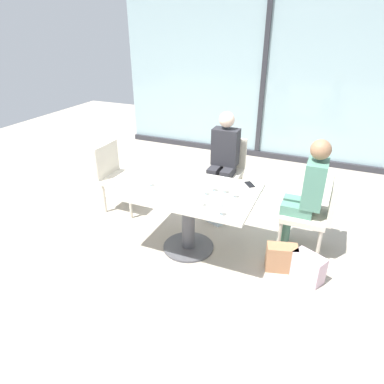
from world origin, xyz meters
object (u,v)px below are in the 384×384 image
(person_far_right, at_px, (307,191))
(wine_glass_3, at_px, (234,185))
(handbag_0, at_px, (281,258))
(chair_near_window, at_px, (226,167))
(coffee_cup, at_px, (199,201))
(wine_glass_4, at_px, (220,202))
(wine_glass_5, at_px, (213,179))
(wine_glass_2, at_px, (205,183))
(person_near_window, at_px, (224,155))
(chair_far_right, at_px, (315,210))
(cell_phone_on_table, at_px, (250,184))
(chair_far_left, at_px, (117,173))
(handbag_2, at_px, (308,267))
(wine_glass_0, at_px, (148,175))
(handbag_1, at_px, (214,211))
(dining_table_main, at_px, (188,204))
(wine_glass_1, at_px, (224,181))

(person_far_right, relative_size, wine_glass_3, 6.81)
(person_far_right, height_order, wine_glass_3, person_far_right)
(handbag_0, bearing_deg, chair_near_window, 114.59)
(coffee_cup, bearing_deg, handbag_0, 22.44)
(wine_glass_4, distance_m, wine_glass_5, 0.48)
(wine_glass_3, xyz_separation_m, wine_glass_4, (-0.01, -0.37, 0.00))
(wine_glass_2, relative_size, wine_glass_4, 1.00)
(person_near_window, relative_size, wine_glass_5, 6.81)
(chair_far_right, bearing_deg, cell_phone_on_table, -167.91)
(wine_glass_2, bearing_deg, chair_near_window, 98.69)
(chair_far_left, distance_m, handbag_2, 2.58)
(person_far_right, bearing_deg, wine_glass_4, -127.05)
(handbag_2, bearing_deg, chair_far_right, 122.08)
(chair_far_left, height_order, wine_glass_2, wine_glass_2)
(wine_glass_3, bearing_deg, wine_glass_0, -173.00)
(chair_far_right, xyz_separation_m, coffee_cup, (-0.99, -0.78, 0.28))
(coffee_cup, bearing_deg, person_near_window, 99.52)
(cell_phone_on_table, relative_size, handbag_0, 0.48)
(wine_glass_3, bearing_deg, cell_phone_on_table, 77.61)
(chair_far_left, height_order, coffee_cup, chair_far_left)
(wine_glass_4, xyz_separation_m, wine_glass_5, (-0.22, 0.42, 0.00))
(wine_glass_4, bearing_deg, chair_far_right, 48.61)
(wine_glass_2, height_order, wine_glass_4, same)
(wine_glass_4, distance_m, coffee_cup, 0.26)
(handbag_1, bearing_deg, wine_glass_5, -48.76)
(chair_near_window, xyz_separation_m, handbag_0, (1.01, -1.22, -0.36))
(cell_phone_on_table, height_order, handbag_1, cell_phone_on_table)
(chair_near_window, distance_m, coffee_cup, 1.58)
(chair_far_right, relative_size, wine_glass_4, 4.70)
(person_near_window, bearing_deg, dining_table_main, -90.00)
(wine_glass_1, bearing_deg, wine_glass_3, -23.46)
(dining_table_main, bearing_deg, handbag_1, 84.49)
(wine_glass_3, bearing_deg, handbag_0, 3.49)
(chair_far_left, relative_size, person_far_right, 0.69)
(person_near_window, relative_size, handbag_2, 4.20)
(chair_near_window, distance_m, handbag_2, 1.83)
(person_near_window, relative_size, wine_glass_0, 6.81)
(chair_far_left, height_order, handbag_1, chair_far_left)
(person_far_right, height_order, handbag_2, person_far_right)
(person_near_window, bearing_deg, chair_far_left, -152.12)
(wine_glass_3, bearing_deg, handbag_1, 122.48)
(dining_table_main, distance_m, wine_glass_3, 0.57)
(person_near_window, distance_m, handbag_1, 0.75)
(wine_glass_5, distance_m, cell_phone_on_table, 0.45)
(chair_near_window, relative_size, wine_glass_5, 4.70)
(person_near_window, distance_m, wine_glass_5, 1.13)
(wine_glass_5, bearing_deg, chair_far_left, 163.27)
(dining_table_main, height_order, person_near_window, person_near_window)
(person_far_right, distance_m, handbag_0, 0.73)
(chair_far_right, xyz_separation_m, person_near_window, (-1.23, 0.65, 0.20))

